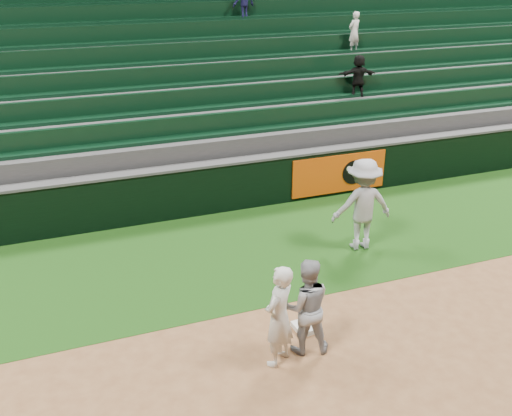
{
  "coord_description": "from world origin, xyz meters",
  "views": [
    {
      "loc": [
        -3.73,
        -6.99,
        5.76
      ],
      "look_at": [
        -0.27,
        2.3,
        1.3
      ],
      "focal_mm": 40.0,
      "sensor_mm": 36.0,
      "label": 1
    }
  ],
  "objects_px": {
    "first_base": "(306,327)",
    "baserunner": "(306,306)",
    "first_baseman": "(279,316)",
    "base_coach": "(362,205)"
  },
  "relations": [
    {
      "from": "first_base",
      "to": "baserunner",
      "type": "distance_m",
      "value": 0.92
    },
    {
      "from": "first_base",
      "to": "first_baseman",
      "type": "bearing_deg",
      "value": -141.49
    },
    {
      "from": "first_baseman",
      "to": "baserunner",
      "type": "bearing_deg",
      "value": 157.89
    },
    {
      "from": "base_coach",
      "to": "first_baseman",
      "type": "bearing_deg",
      "value": 50.69
    },
    {
      "from": "first_base",
      "to": "base_coach",
      "type": "height_order",
      "value": "base_coach"
    },
    {
      "from": "first_base",
      "to": "base_coach",
      "type": "bearing_deg",
      "value": 44.35
    },
    {
      "from": "baserunner",
      "to": "base_coach",
      "type": "bearing_deg",
      "value": -119.23
    },
    {
      "from": "base_coach",
      "to": "baserunner",
      "type": "bearing_deg",
      "value": 54.49
    },
    {
      "from": "first_baseman",
      "to": "baserunner",
      "type": "distance_m",
      "value": 0.52
    },
    {
      "from": "first_baseman",
      "to": "base_coach",
      "type": "bearing_deg",
      "value": -174.02
    }
  ]
}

